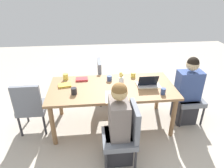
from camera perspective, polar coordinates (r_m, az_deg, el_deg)
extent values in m
plane|color=#B2A899|center=(3.63, 0.00, -11.15)|extent=(10.00, 10.00, 0.00)
cube|color=olive|center=(3.23, 0.00, -1.10)|extent=(2.00, 0.95, 0.04)
cylinder|color=olive|center=(3.15, -16.46, -11.23)|extent=(0.07, 0.07, 0.70)
cylinder|color=olive|center=(3.32, 16.99, -9.13)|extent=(0.07, 0.07, 0.70)
cylinder|color=olive|center=(3.80, -14.65, -3.85)|extent=(0.07, 0.07, 0.70)
cylinder|color=olive|center=(3.94, 12.87, -2.44)|extent=(0.07, 0.07, 0.70)
cube|color=slate|center=(3.75, 21.02, -4.24)|extent=(0.44, 0.44, 0.08)
cube|color=slate|center=(3.77, 20.48, 0.68)|extent=(0.42, 0.06, 0.45)
cylinder|color=#333338|center=(3.81, 24.23, -8.36)|extent=(0.04, 0.04, 0.37)
cylinder|color=#333338|center=(3.65, 18.97, -9.03)|extent=(0.04, 0.04, 0.37)
cylinder|color=#333338|center=(4.09, 21.79, -5.36)|extent=(0.04, 0.04, 0.37)
cylinder|color=#333338|center=(3.93, 16.83, -5.84)|extent=(0.04, 0.04, 0.37)
cube|color=#2D2D33|center=(3.82, 19.74, -6.69)|extent=(0.34, 0.36, 0.45)
cube|color=#384C84|center=(3.59, 20.92, -0.35)|extent=(0.40, 0.24, 0.50)
sphere|color=tan|center=(3.44, 21.93, 5.12)|extent=(0.20, 0.20, 0.20)
sphere|color=black|center=(3.43, 22.01, 5.58)|extent=(0.19, 0.19, 0.19)
cube|color=slate|center=(2.73, 2.03, -15.16)|extent=(0.44, 0.44, 0.08)
cube|color=slate|center=(2.59, 6.36, -10.46)|extent=(0.06, 0.42, 0.45)
cylinder|color=#333338|center=(2.75, -1.70, -21.58)|extent=(0.04, 0.04, 0.37)
cylinder|color=#333338|center=(3.01, -2.28, -16.15)|extent=(0.04, 0.04, 0.37)
cylinder|color=#333338|center=(2.79, 6.65, -20.85)|extent=(0.04, 0.04, 0.37)
cylinder|color=#333338|center=(3.05, 5.13, -15.60)|extent=(0.04, 0.04, 0.37)
cube|color=#2D2D33|center=(2.90, 1.80, -17.07)|extent=(0.36, 0.34, 0.45)
cube|color=slate|center=(2.59, 1.95, -9.54)|extent=(0.24, 0.40, 0.50)
sphere|color=tan|center=(2.39, 2.09, -2.41)|extent=(0.20, 0.20, 0.20)
sphere|color=brown|center=(2.38, 2.10, -1.79)|extent=(0.19, 0.19, 0.19)
cube|color=slate|center=(3.55, -21.53, -6.20)|extent=(0.44, 0.44, 0.08)
cube|color=slate|center=(3.26, -23.07, -4.11)|extent=(0.42, 0.06, 0.45)
cylinder|color=#333338|center=(3.88, -23.03, -7.50)|extent=(0.04, 0.04, 0.37)
cylinder|color=#333338|center=(3.78, -17.49, -7.43)|extent=(0.04, 0.04, 0.37)
cylinder|color=#333338|center=(3.58, -24.59, -10.92)|extent=(0.04, 0.04, 0.37)
cylinder|color=#333338|center=(3.48, -18.56, -10.96)|extent=(0.04, 0.04, 0.37)
cube|color=slate|center=(4.05, -0.78, 0.13)|extent=(0.44, 0.44, 0.08)
cube|color=slate|center=(3.92, -3.57, 3.45)|extent=(0.06, 0.42, 0.45)
cylinder|color=#333338|center=(4.34, 1.51, -1.26)|extent=(0.04, 0.04, 0.37)
cylinder|color=#333338|center=(4.01, 2.20, -3.84)|extent=(0.04, 0.04, 0.37)
cylinder|color=#333338|center=(4.31, -3.51, -1.51)|extent=(0.04, 0.04, 0.37)
cylinder|color=#333338|center=(3.98, -3.24, -4.13)|extent=(0.04, 0.04, 0.37)
cylinder|color=silver|center=(3.19, 2.62, 0.54)|extent=(0.08, 0.08, 0.16)
sphere|color=gold|center=(3.14, 2.70, 2.55)|extent=(0.06, 0.06, 0.06)
cylinder|color=#477A3D|center=(3.15, 2.69, 2.20)|extent=(0.01, 0.01, 0.04)
sphere|color=gold|center=(3.14, 2.53, 2.94)|extent=(0.05, 0.05, 0.05)
cylinder|color=#477A3D|center=(3.15, 2.52, 2.41)|extent=(0.01, 0.01, 0.06)
sphere|color=gold|center=(3.12, 2.54, 2.27)|extent=(0.05, 0.05, 0.05)
cylinder|color=#477A3D|center=(3.13, 2.53, 1.97)|extent=(0.01, 0.01, 0.04)
cube|color=beige|center=(3.33, 10.44, -0.27)|extent=(0.36, 0.27, 0.00)
cube|color=beige|center=(2.95, 0.70, -3.61)|extent=(0.28, 0.37, 0.00)
cube|color=silver|center=(3.31, 9.78, -0.15)|extent=(0.32, 0.22, 0.02)
cube|color=black|center=(3.21, 10.25, 0.86)|extent=(0.31, 0.08, 0.19)
cylinder|color=#DBC64C|center=(3.53, -13.03, 2.02)|extent=(0.09, 0.09, 0.10)
cylinder|color=#33477A|center=(3.40, -0.75, 1.62)|extent=(0.09, 0.09, 0.09)
cylinder|color=#33477A|center=(3.09, 14.30, -2.03)|extent=(0.07, 0.07, 0.10)
cylinder|color=#232328|center=(3.05, -10.74, -1.98)|extent=(0.09, 0.09, 0.10)
cylinder|color=#DBC64C|center=(3.55, 6.04, 2.58)|extent=(0.08, 0.08, 0.08)
cube|color=gold|center=(3.32, -13.25, -0.35)|extent=(0.22, 0.17, 0.03)
cube|color=#B73338|center=(3.47, -8.54, 1.34)|extent=(0.20, 0.15, 0.03)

